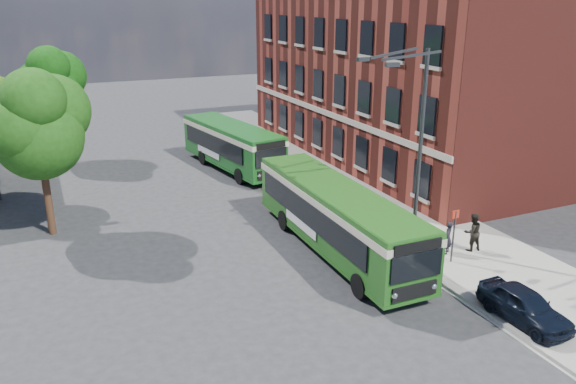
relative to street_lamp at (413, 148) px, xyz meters
name	(u,v)px	position (x,y,z in m)	size (l,w,h in m)	color
ground	(293,250)	(-4.84, 2.00, -4.79)	(120.00, 120.00, 0.00)	#2C2C2E
pavement	(341,180)	(2.16, 10.00, -4.72)	(6.00, 48.00, 0.15)	gray
kerb_line	(297,188)	(-0.89, 10.00, -4.79)	(0.12, 48.00, 0.01)	beige
brick_office	(403,58)	(9.16, 14.00, 2.18)	(12.10, 26.00, 14.20)	maroon
street_lamp	(413,148)	(0.00, 0.00, 0.00)	(2.96, 2.38, 9.00)	#323436
bus_stop_sign	(454,233)	(0.76, -2.20, -3.28)	(0.35, 0.08, 2.52)	#323436
bus_front	(336,213)	(-3.10, 1.15, -2.96)	(2.74, 12.20, 3.02)	#215A19
bus_rear	(232,143)	(-3.17, 15.44, -2.96)	(4.14, 10.25, 3.02)	#15591B
parked_car	(524,305)	(-0.04, -7.00, -4.03)	(1.44, 3.57, 1.22)	black
pedestrian_a	(448,238)	(1.14, -1.44, -3.89)	(0.55, 0.36, 1.49)	black
pedestrian_b	(472,232)	(2.36, -1.62, -3.76)	(0.86, 0.67, 1.77)	black
tree_left	(38,123)	(-14.78, 8.54, 0.72)	(4.81, 4.58, 8.13)	#3D2516
tree_right	(51,83)	(-13.64, 22.52, 0.66)	(4.76, 4.53, 8.04)	#3D2516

